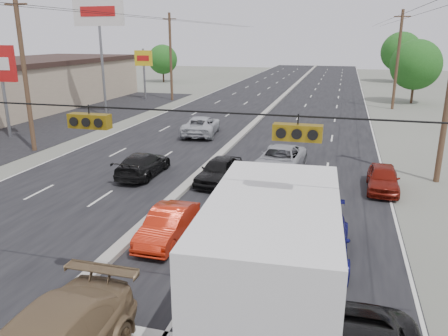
{
  "coord_description": "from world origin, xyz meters",
  "views": [
    {
      "loc": [
        7.38,
        -9.21,
        7.42
      ],
      "look_at": [
        2.85,
        7.42,
        2.2
      ],
      "focal_mm": 35.0,
      "sensor_mm": 36.0,
      "label": 1
    }
  ],
  "objects": [
    {
      "name": "utility_pole_left_b",
      "position": [
        -12.5,
        15.0,
        5.11
      ],
      "size": [
        1.6,
        0.3,
        10.0
      ],
      "color": "#422D1E",
      "rests_on": "ground"
    },
    {
      "name": "queue_car_a",
      "position": [
        1.4,
        11.77,
        0.67
      ],
      "size": [
        2.04,
        4.09,
        1.34
      ],
      "primitive_type": "imported",
      "rotation": [
        0.0,
        0.0,
        -0.12
      ],
      "color": "black",
      "rests_on": "ground"
    },
    {
      "name": "tree_right_far",
      "position": [
        16.0,
        70.0,
        4.96
      ],
      "size": [
        6.4,
        6.4,
        8.16
      ],
      "color": "#382619",
      "rests_on": "ground"
    },
    {
      "name": "traffic_signals",
      "position": [
        1.4,
        0.0,
        5.49
      ],
      "size": [
        25.0,
        0.3,
        0.54
      ],
      "color": "black",
      "rests_on": "ground"
    },
    {
      "name": "queue_car_b",
      "position": [
        3.5,
        7.87,
        0.71
      ],
      "size": [
        1.6,
        4.34,
        1.42
      ],
      "primitive_type": "imported",
      "rotation": [
        0.0,
        0.0,
        0.02
      ],
      "color": "white",
      "rests_on": "ground"
    },
    {
      "name": "oncoming_near",
      "position": [
        -2.97,
        11.84,
        0.64
      ],
      "size": [
        1.83,
        4.45,
        1.29
      ],
      "primitive_type": "imported",
      "rotation": [
        0.0,
        0.0,
        3.15
      ],
      "color": "black",
      "rests_on": "ground"
    },
    {
      "name": "tree_right_mid",
      "position": [
        15.0,
        45.0,
        4.34
      ],
      "size": [
        5.6,
        5.6,
        7.14
      ],
      "color": "#382619",
      "rests_on": "ground"
    },
    {
      "name": "queue_car_c",
      "position": [
        4.2,
        14.49,
        0.71
      ],
      "size": [
        2.76,
        5.29,
        1.42
      ],
      "primitive_type": "imported",
      "rotation": [
        0.0,
        0.0,
        -0.08
      ],
      "color": "#9A9CA1",
      "rests_on": "ground"
    },
    {
      "name": "box_truck",
      "position": [
        6.06,
        0.29,
        2.06
      ],
      "size": [
        3.18,
        8.05,
        4.02
      ],
      "rotation": [
        0.0,
        0.0,
        0.05
      ],
      "color": "black",
      "rests_on": "ground"
    },
    {
      "name": "tree_left_far",
      "position": [
        -22.0,
        60.0,
        3.72
      ],
      "size": [
        4.8,
        4.8,
        6.12
      ],
      "color": "#382619",
      "rests_on": "ground"
    },
    {
      "name": "utility_pole_left_c",
      "position": [
        -12.5,
        40.0,
        5.11
      ],
      "size": [
        1.6,
        0.3,
        10.0
      ],
      "color": "#422D1E",
      "rests_on": "ground"
    },
    {
      "name": "road_surface",
      "position": [
        0.0,
        30.0,
        0.0
      ],
      "size": [
        20.0,
        160.0,
        0.02
      ],
      "primitive_type": "cube",
      "color": "black",
      "rests_on": "ground"
    },
    {
      "name": "pole_sign_mid",
      "position": [
        -17.0,
        18.0,
        5.11
      ],
      "size": [
        2.6,
        0.25,
        7.0
      ],
      "color": "slate",
      "rests_on": "ground"
    },
    {
      "name": "parking_lot",
      "position": [
        -17.0,
        25.0,
        0.0
      ],
      "size": [
        10.0,
        42.0,
        0.02
      ],
      "primitive_type": "cube",
      "color": "black",
      "rests_on": "ground"
    },
    {
      "name": "oncoming_far",
      "position": [
        -3.12,
        22.6,
        0.74
      ],
      "size": [
        3.13,
        5.57,
        1.47
      ],
      "primitive_type": "imported",
      "rotation": [
        0.0,
        0.0,
        3.28
      ],
      "color": "#AFB3B7",
      "rests_on": "ground"
    },
    {
      "name": "queue_car_e",
      "position": [
        9.6,
        12.74,
        0.64
      ],
      "size": [
        1.62,
        3.79,
        1.27
      ],
      "primitive_type": "imported",
      "rotation": [
        0.0,
        0.0,
        -0.03
      ],
      "color": "maroon",
      "rests_on": "ground"
    },
    {
      "name": "pole_sign_far",
      "position": [
        -16.0,
        40.0,
        4.41
      ],
      "size": [
        2.2,
        0.25,
        6.0
      ],
      "color": "slate",
      "rests_on": "ground"
    },
    {
      "name": "center_median",
      "position": [
        0.0,
        30.0,
        0.1
      ],
      "size": [
        0.5,
        160.0,
        0.2
      ],
      "primitive_type": "cube",
      "color": "gray",
      "rests_on": "ground"
    },
    {
      "name": "queue_car_d",
      "position": [
        7.0,
        4.92,
        0.69
      ],
      "size": [
        2.04,
        4.78,
        1.37
      ],
      "primitive_type": "imported",
      "rotation": [
        0.0,
        0.0,
        0.02
      ],
      "color": "#12125C",
      "rests_on": "ground"
    },
    {
      "name": "utility_pole_right_c",
      "position": [
        12.5,
        40.0,
        5.11
      ],
      "size": [
        1.6,
        0.3,
        10.0
      ],
      "color": "#422D1E",
      "rests_on": "ground"
    },
    {
      "name": "ground",
      "position": [
        0.0,
        0.0,
        0.0
      ],
      "size": [
        200.0,
        200.0,
        0.0
      ],
      "primitive_type": "plane",
      "color": "#606356",
      "rests_on": "ground"
    },
    {
      "name": "pole_sign_billboard",
      "position": [
        -14.5,
        28.0,
        8.87
      ],
      "size": [
        5.0,
        0.25,
        11.0
      ],
      "color": "slate",
      "rests_on": "ground"
    },
    {
      "name": "red_sedan",
      "position": [
        1.4,
        4.75,
        0.62
      ],
      "size": [
        1.34,
        3.78,
        1.24
      ],
      "primitive_type": "imported",
      "rotation": [
        0.0,
        0.0,
        -0.01
      ],
      "color": "#B21E0A",
      "rests_on": "ground"
    }
  ]
}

